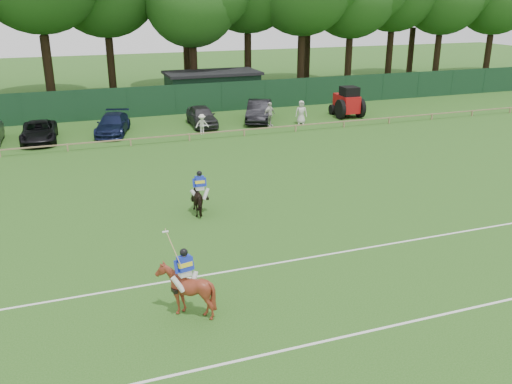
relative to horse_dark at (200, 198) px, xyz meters
name	(u,v)px	position (x,y,z in m)	size (l,w,h in m)	color
ground	(270,252)	(1.55, -4.86, -0.71)	(160.00, 160.00, 0.00)	#1E4C14
horse_dark	(200,198)	(0.00, 0.00, 0.00)	(0.77, 1.68, 1.42)	black
horse_chestnut	(186,290)	(-2.51, -8.08, 0.15)	(1.39, 1.56, 1.72)	maroon
suv_black	(39,132)	(-7.17, 16.39, -0.03)	(2.27, 4.93, 1.37)	black
sedan_navy	(113,124)	(-2.20, 16.91, 0.01)	(2.01, 4.94, 1.43)	#131B3D
hatch_grey	(202,116)	(4.51, 17.29, 0.06)	(1.81, 4.50, 1.53)	#333335
estate_black	(259,111)	(9.19, 17.30, 0.12)	(1.75, 5.02, 1.65)	black
spectator_left	(202,124)	(3.86, 14.67, 0.02)	(0.95, 0.55, 1.47)	silver
spectator_mid	(269,114)	(9.33, 15.37, 0.22)	(1.09, 0.46, 1.87)	beige
spectator_right	(301,112)	(11.96, 15.33, 0.20)	(0.89, 0.58, 1.83)	beige
rider_dark	(200,185)	(0.00, -0.01, 0.67)	(0.94, 0.38, 1.41)	silver
rider_chestnut	(185,268)	(-2.51, -8.09, 0.91)	(0.97, 0.52, 2.05)	silver
pitch_lines	(308,295)	(1.55, -8.36, -0.70)	(60.00, 5.10, 0.01)	silver
pitch_rail	(175,136)	(1.55, 13.14, -0.27)	(62.10, 0.10, 0.50)	#997F5B
perimeter_fence	(152,101)	(1.55, 22.14, 0.54)	(92.08, 0.08, 2.50)	#14351E
utility_shed	(212,88)	(7.55, 25.14, 0.83)	(8.40, 4.40, 3.04)	#14331E
tree_row	(160,99)	(3.55, 30.14, -0.71)	(96.00, 12.00, 21.00)	#26561C
tractor	(347,102)	(16.63, 16.48, 0.48)	(2.17, 3.08, 2.51)	#B21012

